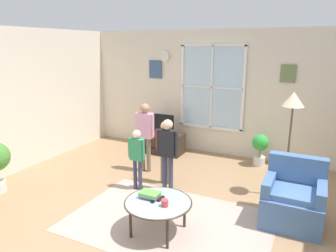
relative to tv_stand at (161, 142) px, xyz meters
The scene contains 17 objects.
ground_plane 2.85m from the tv_stand, 64.58° to the right, with size 6.88×6.75×0.02m, color #9E7A56.
back_wall 1.73m from the tv_stand, 25.06° to the left, with size 6.28×0.17×2.66m.
area_rug 2.88m from the tv_stand, 60.33° to the right, with size 2.69×1.81×0.01m, color tan.
tv_stand is the anchor object (origin of this frame).
television 0.45m from the tv_stand, 90.00° to the right, with size 0.62×0.08×0.41m.
armchair 3.41m from the tv_stand, 31.14° to the right, with size 0.76×0.74×0.87m.
coffee_table 3.12m from the tv_stand, 63.15° to the right, with size 0.86×0.86×0.43m.
book_stack 3.01m from the tv_stand, 65.22° to the right, with size 0.25×0.19×0.08m.
cup 3.24m from the tv_stand, 61.66° to the right, with size 0.09×0.09×0.09m, color #BF3F3F.
remote_near_books 3.06m from the tv_stand, 62.53° to the right, with size 0.04×0.14×0.02m, color black.
remote_near_cup 3.09m from the tv_stand, 64.28° to the right, with size 0.04×0.14×0.02m, color black.
person_red_shirt 1.70m from the tv_stand, 59.92° to the right, with size 0.33×0.15×1.10m.
person_pink_shirt 1.26m from the tv_stand, 77.45° to the right, with size 0.39×0.18×1.31m.
person_green_shirt 1.95m from the tv_stand, 74.16° to the right, with size 0.31×0.14×1.02m.
person_black_shirt 2.02m from the tv_stand, 59.29° to the right, with size 0.37×0.17×1.21m.
potted_plant_by_window 2.14m from the tv_stand, ahead, with size 0.32×0.32×0.64m.
floor_lamp 3.14m from the tv_stand, 20.30° to the right, with size 0.32×0.32×1.67m.
Camera 1 is at (1.88, -3.37, 2.34)m, focal length 33.62 mm.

